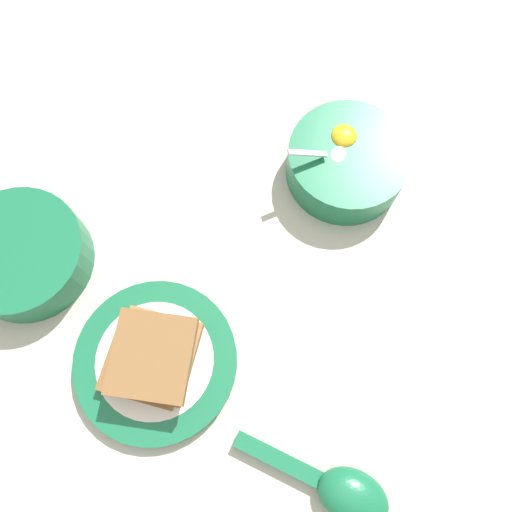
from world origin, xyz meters
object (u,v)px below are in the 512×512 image
at_px(toast_plate, 156,361).
at_px(congee_bowl, 22,255).
at_px(soup_spoon, 341,491).
at_px(toast_sandwich, 151,357).
at_px(egg_bowl, 347,162).

relative_size(toast_plate, congee_bowl, 1.20).
distance_m(toast_plate, congee_bowl, 0.21).
bearing_deg(soup_spoon, toast_plate, 82.60).
distance_m(toast_sandwich, soup_spoon, 0.25).
relative_size(toast_sandwich, soup_spoon, 0.66).
xyz_separation_m(toast_plate, soup_spoon, (-0.03, -0.25, 0.01)).
distance_m(egg_bowl, toast_plate, 0.34).
bearing_deg(toast_plate, congee_bowl, 79.29).
relative_size(soup_spoon, congee_bowl, 1.13).
height_order(egg_bowl, toast_sandwich, egg_bowl).
height_order(toast_plate, toast_sandwich, toast_sandwich).
xyz_separation_m(egg_bowl, toast_sandwich, (-0.33, 0.10, 0.01)).
height_order(toast_plate, soup_spoon, soup_spoon).
bearing_deg(toast_sandwich, egg_bowl, -16.92).
height_order(egg_bowl, toast_plate, egg_bowl).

